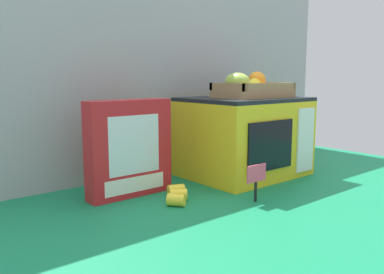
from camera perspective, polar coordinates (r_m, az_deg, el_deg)
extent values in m
plane|color=#147A4C|center=(1.26, 1.69, -6.47)|extent=(1.70, 1.70, 0.00)
cube|color=#A0A3A8|center=(1.38, -4.17, 9.09)|extent=(1.61, 0.03, 0.68)
cube|color=yellow|center=(1.34, 7.39, -0.17)|extent=(0.38, 0.30, 0.25)
cube|color=black|center=(1.33, 7.49, 5.39)|extent=(0.38, 0.30, 0.01)
cube|color=black|center=(1.21, 11.21, -1.23)|extent=(0.20, 0.01, 0.15)
cube|color=white|center=(1.35, 15.91, -0.39)|extent=(0.08, 0.01, 0.21)
cube|color=#A37F51|center=(1.33, 8.75, 6.14)|extent=(0.25, 0.15, 0.02)
cube|color=#A37F51|center=(1.28, 11.17, 7.07)|extent=(0.25, 0.01, 0.02)
cube|color=#A37F51|center=(1.38, 6.54, 7.27)|extent=(0.25, 0.01, 0.02)
cube|color=#A37F51|center=(1.24, 5.14, 7.15)|extent=(0.01, 0.15, 0.02)
cube|color=#A37F51|center=(1.42, 11.95, 7.18)|extent=(0.01, 0.15, 0.02)
sphere|color=orange|center=(1.39, 9.27, 7.98)|extent=(0.06, 0.06, 0.06)
ellipsoid|color=#9EC647|center=(1.27, 6.48, 7.88)|extent=(0.07, 0.09, 0.06)
ellipsoid|color=yellow|center=(1.34, 8.89, 7.49)|extent=(0.07, 0.05, 0.04)
cube|color=red|center=(1.11, -8.97, -1.61)|extent=(0.24, 0.06, 0.27)
cube|color=silver|center=(1.08, -8.16, -1.14)|extent=(0.16, 0.00, 0.16)
cube|color=white|center=(1.10, -8.03, -6.74)|extent=(0.19, 0.00, 0.04)
cylinder|color=black|center=(1.07, 9.07, -7.71)|extent=(0.01, 0.01, 0.06)
cube|color=#F44C6B|center=(1.06, 9.22, -5.13)|extent=(0.07, 0.00, 0.05)
cylinder|color=yellow|center=(1.03, -2.25, -8.97)|extent=(0.05, 0.06, 0.03)
cylinder|color=yellow|center=(1.07, -1.92, -8.26)|extent=(0.06, 0.05, 0.03)
cylinder|color=yellow|center=(1.12, -2.29, -7.61)|extent=(0.05, 0.05, 0.03)
sphere|color=red|center=(1.63, 14.18, -2.22)|extent=(0.06, 0.06, 0.06)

